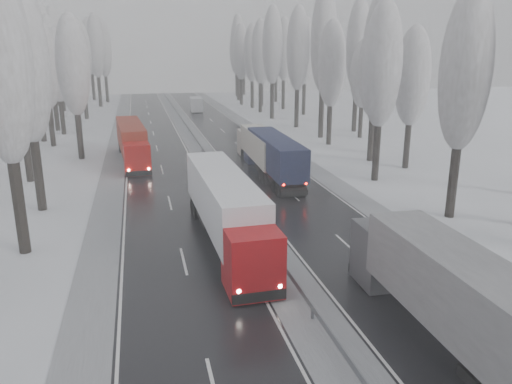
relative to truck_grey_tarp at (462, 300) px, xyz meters
name	(u,v)px	position (x,y,z in m)	size (l,w,h in m)	color
ground	(346,370)	(-4.73, 0.16, -2.57)	(260.00, 260.00, 0.00)	white
carriageway_right	(274,178)	(0.52, 30.16, -2.55)	(7.50, 200.00, 0.03)	black
carriageway_left	(165,184)	(-9.98, 30.16, -2.55)	(7.50, 200.00, 0.03)	black
median_slush	(221,181)	(-4.73, 30.16, -2.55)	(3.00, 200.00, 0.04)	#A5A8AD
shoulder_right	(321,175)	(5.47, 30.16, -2.55)	(2.40, 200.00, 0.04)	#A5A8AD
shoulder_left	(110,188)	(-14.93, 30.16, -2.55)	(2.40, 200.00, 0.04)	#A5A8AD
median_guardrail	(221,175)	(-4.73, 30.15, -1.97)	(0.12, 200.00, 0.76)	slate
tree_16	(465,72)	(10.30, 15.83, 8.10)	(3.60, 3.60, 16.53)	black
tree_18	(382,66)	(9.78, 27.19, 8.13)	(3.60, 3.60, 16.58)	black
tree_19	(413,77)	(15.29, 31.19, 6.85)	(3.60, 3.60, 14.57)	black
tree_20	(375,68)	(13.16, 35.33, 7.58)	(3.60, 3.60, 15.71)	black
tree_21	(378,50)	(15.39, 39.33, 9.43)	(3.60, 3.60, 18.62)	black
tree_22	(332,65)	(12.29, 45.76, 7.68)	(3.60, 3.60, 15.86)	black
tree_23	(363,75)	(18.58, 49.76, 6.20)	(3.60, 3.60, 13.55)	black
tree_24	(324,41)	(13.17, 51.18, 10.62)	(3.60, 3.60, 20.49)	black
tree_25	(358,46)	(20.08, 55.18, 9.95)	(3.60, 3.60, 19.44)	black
tree_26	(298,49)	(12.83, 61.43, 9.54)	(3.60, 3.60, 18.78)	black
tree_27	(331,54)	(19.98, 65.43, 8.79)	(3.60, 3.60, 17.62)	black
tree_28	(272,46)	(11.61, 72.11, 10.07)	(3.60, 3.60, 19.62)	black
tree_29	(305,52)	(18.98, 76.11, 9.11)	(3.60, 3.60, 18.11)	black
tree_30	(260,52)	(11.83, 81.86, 8.95)	(3.60, 3.60, 17.86)	black
tree_31	(284,50)	(17.75, 85.86, 9.41)	(3.60, 3.60, 18.58)	black
tree_32	(252,54)	(11.90, 89.37, 8.61)	(3.60, 3.60, 17.33)	black
tree_33	(262,63)	(15.04, 93.37, 6.69)	(3.60, 3.60, 14.33)	black
tree_34	(241,53)	(11.00, 96.48, 8.80)	(3.60, 3.60, 17.63)	black
tree_35	(276,51)	(20.21, 100.48, 9.20)	(3.60, 3.60, 18.25)	black
tree_36	(238,45)	(12.30, 106.32, 10.45)	(3.60, 3.60, 20.23)	black
tree_37	(262,55)	(19.29, 110.32, 8.00)	(3.60, 3.60, 16.37)	black
tree_38	(236,51)	(14.00, 116.89, 9.02)	(3.60, 3.60, 17.97)	black
tree_39	(244,55)	(16.82, 120.89, 7.88)	(3.60, 3.60, 16.19)	black
tree_58	(25,64)	(-19.86, 24.73, 8.54)	(3.60, 3.60, 17.21)	black
tree_60	(17,79)	(-22.48, 34.36, 7.02)	(3.60, 3.60, 14.84)	black
tree_62	(73,66)	(-18.68, 43.89, 7.79)	(3.60, 3.60, 16.04)	black
tree_63	(3,61)	(-26.58, 47.89, 8.33)	(3.60, 3.60, 16.88)	black
tree_64	(45,67)	(-22.99, 52.87, 7.39)	(3.60, 3.60, 15.42)	black
tree_65	(33,46)	(-24.78, 56.87, 9.98)	(3.60, 3.60, 19.48)	black
tree_66	(57,66)	(-22.89, 62.51, 7.27)	(3.60, 3.60, 15.23)	black
tree_67	(50,57)	(-24.28, 66.51, 8.46)	(3.60, 3.60, 17.09)	black
tree_68	(73,58)	(-21.31, 69.27, 8.18)	(3.60, 3.60, 16.65)	black
tree_69	(43,47)	(-26.15, 73.27, 9.89)	(3.60, 3.60, 19.35)	black
tree_70	(81,56)	(-21.06, 79.35, 8.46)	(3.60, 3.60, 17.09)	black
tree_71	(54,46)	(-25.82, 83.35, 10.06)	(3.60, 3.60, 19.61)	black
tree_72	(72,62)	(-23.66, 88.70, 7.19)	(3.60, 3.60, 15.11)	black
tree_73	(58,54)	(-26.55, 92.70, 8.54)	(3.60, 3.60, 17.22)	black
tree_74	(96,46)	(-19.80, 99.49, 10.11)	(3.60, 3.60, 19.68)	black
tree_75	(53,50)	(-28.93, 103.49, 9.42)	(3.60, 3.60, 18.60)	black
tree_76	(104,50)	(-18.78, 108.88, 9.39)	(3.60, 3.60, 18.55)	black
tree_77	(81,62)	(-24.39, 112.88, 6.69)	(3.60, 3.60, 14.32)	black
tree_78	(90,47)	(-22.29, 115.47, 10.02)	(3.60, 3.60, 19.55)	black
tree_79	(80,54)	(-25.06, 119.47, 8.45)	(3.60, 3.60, 17.07)	black
truck_grey_tarp	(462,300)	(0.00, 0.00, 0.00)	(2.98, 17.20, 4.40)	#434448
truck_blue_box	(272,153)	(0.38, 30.34, -0.12)	(2.85, 16.42, 4.20)	#1A2043
truck_cream_box	(261,146)	(0.32, 34.83, -0.27)	(2.85, 15.39, 3.93)	#AEA79A
box_truck_distant	(196,104)	(-0.45, 86.22, -1.14)	(2.74, 7.64, 2.81)	#B2B4BA
truck_red_white	(226,207)	(-7.03, 14.05, 0.06)	(3.19, 17.64, 4.51)	#A8090D
truck_red_red	(132,140)	(-12.92, 41.27, -0.15)	(3.70, 16.25, 4.14)	#B70D0A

